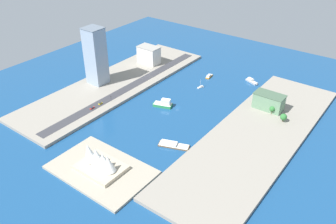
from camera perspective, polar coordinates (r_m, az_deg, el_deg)
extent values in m
plane|color=navy|center=(350.90, 1.55, 0.67)|extent=(440.00, 440.00, 0.00)
cube|color=gray|center=(317.25, 13.96, -3.76)|extent=(70.00, 240.00, 2.88)
cube|color=gray|center=(398.21, -8.32, 4.54)|extent=(70.00, 240.00, 2.88)
cube|color=#A89E89|center=(278.33, -10.63, -9.09)|extent=(76.90, 50.09, 2.00)
cube|color=#38383D|center=(385.19, -6.24, 3.97)|extent=(10.84, 228.00, 0.15)
cube|color=white|center=(389.38, 5.22, 3.94)|extent=(4.70, 7.80, 1.02)
cone|color=white|center=(387.13, 4.76, 3.79)|extent=(1.17, 1.17, 0.91)
cube|color=white|center=(389.47, 5.36, 4.13)|extent=(2.65, 3.93, 1.23)
cube|color=beige|center=(389.12, 5.23, 4.02)|extent=(4.51, 7.49, 0.10)
cylinder|color=silver|center=(386.80, 5.22, 4.61)|extent=(0.24, 0.24, 9.40)
cube|color=brown|center=(298.20, 0.94, -5.40)|extent=(26.88, 16.36, 1.30)
cone|color=brown|center=(295.70, 3.42, -5.82)|extent=(1.50, 1.50, 1.17)
cube|color=white|center=(298.24, 0.12, -5.02)|extent=(15.21, 10.94, 1.77)
cube|color=beige|center=(297.78, 0.94, -5.29)|extent=(25.80, 15.71, 0.10)
cube|color=#2D8C4C|center=(353.07, -0.84, 1.15)|extent=(20.13, 14.22, 2.73)
cone|color=#2D8C4C|center=(355.87, -2.35, 1.39)|extent=(3.14, 3.14, 2.46)
cube|color=white|center=(350.17, -0.34, 1.64)|extent=(10.12, 7.96, 5.38)
cube|color=beige|center=(352.36, -0.84, 1.35)|extent=(19.32, 13.65, 0.10)
cube|color=orange|center=(414.41, 6.61, 5.68)|extent=(5.55, 12.11, 1.51)
cone|color=orange|center=(419.65, 6.96, 5.99)|extent=(1.52, 1.52, 1.36)
cube|color=white|center=(412.37, 6.54, 5.81)|extent=(3.83, 6.43, 1.97)
cube|color=beige|center=(414.07, 6.62, 5.78)|extent=(5.33, 11.62, 0.10)
cube|color=#999EA3|center=(409.85, 13.24, 4.74)|extent=(16.32, 10.24, 1.92)
cone|color=#999EA3|center=(404.65, 14.04, 4.27)|extent=(2.25, 2.25, 1.73)
cube|color=white|center=(410.37, 13.07, 5.13)|extent=(7.69, 6.05, 2.35)
cube|color=beige|center=(409.41, 13.26, 4.87)|extent=(15.66, 9.83, 0.10)
cube|color=#8C9EB2|center=(388.52, -11.50, 8.70)|extent=(18.78, 17.37, 60.80)
cube|color=slate|center=(378.02, -12.00, 13.00)|extent=(19.53, 18.07, 0.80)
cube|color=silver|center=(438.63, -3.08, 9.08)|extent=(25.21, 15.94, 20.04)
cube|color=#9D9992|center=(434.79, -3.12, 10.35)|extent=(26.22, 16.58, 0.80)
cube|color=slate|center=(353.92, 15.82, 1.59)|extent=(27.56, 14.68, 14.79)
cube|color=#47624A|center=(350.26, 16.00, 2.70)|extent=(28.66, 15.27, 0.80)
cylinder|color=black|center=(358.59, -10.68, 1.43)|extent=(0.28, 0.65, 0.64)
cylinder|color=black|center=(357.60, -10.50, 1.36)|extent=(0.28, 0.65, 0.64)
cylinder|color=black|center=(356.80, -11.01, 1.23)|extent=(0.28, 0.65, 0.64)
cylinder|color=black|center=(355.80, -10.83, 1.16)|extent=(0.28, 0.65, 0.64)
cube|color=yellow|center=(357.04, -10.76, 1.34)|extent=(1.95, 4.37, 0.85)
cube|color=#262D38|center=(356.54, -10.80, 1.43)|extent=(1.66, 2.47, 0.64)
cylinder|color=black|center=(352.88, -11.91, 0.76)|extent=(0.25, 0.64, 0.64)
cylinder|color=black|center=(351.73, -11.72, 0.68)|extent=(0.25, 0.64, 0.64)
cylinder|color=black|center=(350.91, -12.33, 0.52)|extent=(0.25, 0.64, 0.64)
cylinder|color=black|center=(349.75, -12.14, 0.44)|extent=(0.25, 0.64, 0.64)
cube|color=red|center=(351.19, -12.03, 0.63)|extent=(1.95, 5.12, 0.70)
cube|color=#262D38|center=(350.71, -12.07, 0.71)|extent=(1.71, 2.87, 0.64)
cylinder|color=black|center=(358.90, -9.09, 2.05)|extent=(0.18, 0.18, 5.50)
cube|color=black|center=(357.34, -9.14, 2.50)|extent=(0.36, 0.36, 1.00)
sphere|color=red|center=(357.17, -9.14, 2.55)|extent=(0.24, 0.24, 0.24)
sphere|color=yellow|center=(357.34, -9.14, 2.50)|extent=(0.24, 0.24, 0.24)
sphere|color=green|center=(357.51, -9.13, 2.45)|extent=(0.24, 0.24, 0.24)
cube|color=#BCAD93|center=(276.73, -10.68, -8.69)|extent=(35.50, 26.42, 3.00)
cone|color=white|center=(266.17, -9.49, -8.13)|extent=(10.99, 8.90, 14.75)
cone|color=white|center=(269.61, -10.31, -7.72)|extent=(12.49, 11.38, 13.78)
cone|color=white|center=(273.40, -11.32, -7.05)|extent=(13.03, 11.49, 15.19)
cone|color=white|center=(278.44, -12.49, -6.37)|extent=(12.66, 10.31, 15.83)
cylinder|color=brown|center=(348.64, 16.25, -0.05)|extent=(0.50, 0.50, 3.42)
sphere|color=#2D7233|center=(346.75, 16.34, 0.49)|extent=(5.21, 5.21, 5.21)
cylinder|color=brown|center=(339.87, 17.90, -1.30)|extent=(0.50, 0.50, 2.63)
sphere|color=#2D7233|center=(337.93, 18.00, -0.76)|extent=(6.17, 6.17, 6.17)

